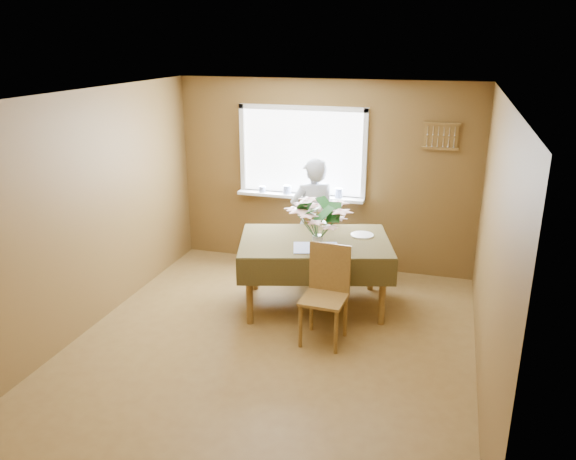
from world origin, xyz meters
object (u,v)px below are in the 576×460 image
(seated_woman, at_px, (313,220))
(flower_bouquet, at_px, (318,219))
(chair_far, at_px, (318,242))
(chair_near, at_px, (326,290))
(dining_table, at_px, (315,248))

(seated_woman, relative_size, flower_bouquet, 2.64)
(seated_woman, bearing_deg, chair_far, 163.48)
(flower_bouquet, bearing_deg, chair_far, 102.94)
(seated_woman, bearing_deg, chair_near, 78.79)
(chair_near, distance_m, flower_bouquet, 0.77)
(chair_far, bearing_deg, dining_table, 75.61)
(dining_table, relative_size, chair_near, 1.91)
(chair_near, bearing_deg, flower_bouquet, 118.46)
(chair_far, height_order, chair_near, chair_near)
(dining_table, height_order, seated_woman, seated_woman)
(chair_far, xyz_separation_m, flower_bouquet, (0.24, -1.03, 0.64))
(dining_table, distance_m, chair_near, 0.77)
(chair_far, height_order, flower_bouquet, flower_bouquet)
(chair_far, relative_size, flower_bouquet, 1.55)
(chair_far, bearing_deg, flower_bouquet, 78.03)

